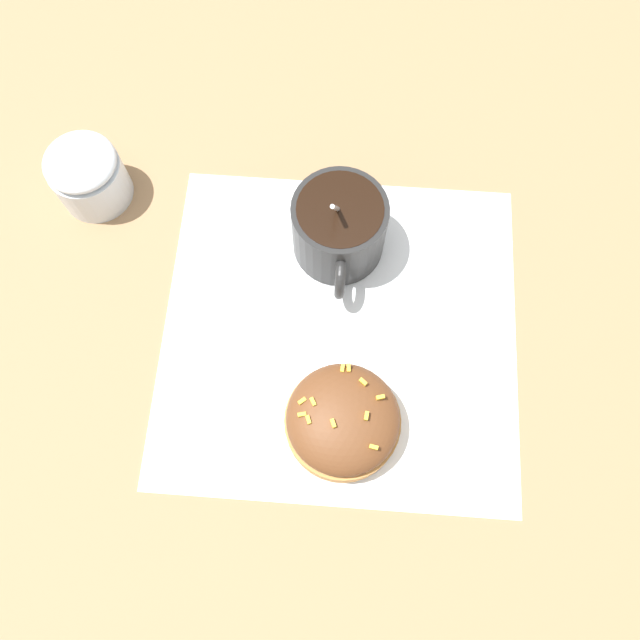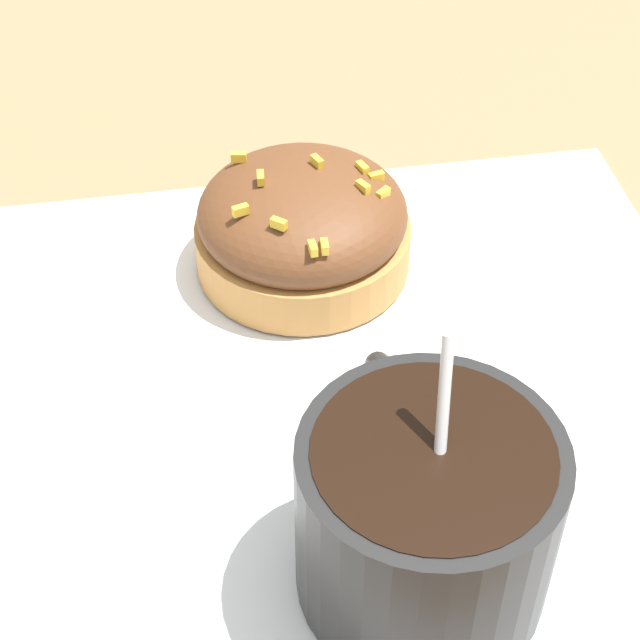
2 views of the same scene
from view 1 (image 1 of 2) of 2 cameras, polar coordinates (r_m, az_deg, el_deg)
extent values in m
plane|color=#93704C|center=(0.59, 1.81, -0.97)|extent=(3.00, 3.00, 0.00)
cube|color=white|center=(0.59, 1.82, -0.93)|extent=(0.34, 0.35, 0.00)
cylinder|color=black|center=(0.59, 1.84, 8.43)|extent=(0.09, 0.09, 0.07)
cylinder|color=black|center=(0.56, 1.93, 9.83)|extent=(0.08, 0.08, 0.01)
torus|color=black|center=(0.57, 1.57, 4.03)|extent=(0.04, 0.01, 0.04)
ellipsoid|color=silver|center=(0.60, 1.06, 5.27)|extent=(0.03, 0.02, 0.01)
cylinder|color=silver|center=(0.57, 2.10, 10.04)|extent=(0.05, 0.02, 0.09)
cylinder|color=#C18442|center=(0.55, 2.43, -9.37)|extent=(0.10, 0.10, 0.02)
ellipsoid|color=brown|center=(0.53, 2.51, -9.01)|extent=(0.10, 0.10, 0.04)
cube|color=yellow|center=(0.52, -1.67, -8.64)|extent=(0.00, 0.01, 0.00)
cube|color=yellow|center=(0.51, 1.21, -9.43)|extent=(0.01, 0.01, 0.00)
cube|color=yellow|center=(0.52, 3.95, -5.67)|extent=(0.01, 0.01, 0.00)
cube|color=yellow|center=(0.51, 4.93, -11.51)|extent=(0.00, 0.01, 0.00)
cube|color=yellow|center=(0.53, 1.92, -4.42)|extent=(0.01, 0.00, 0.00)
cube|color=yellow|center=(0.51, 4.27, -8.74)|extent=(0.01, 0.00, 0.00)
cube|color=yellow|center=(0.52, 5.54, -7.05)|extent=(0.00, 0.01, 0.00)
cube|color=yellow|center=(0.52, -1.65, -7.42)|extent=(0.01, 0.01, 0.00)
cube|color=yellow|center=(0.52, -1.07, -9.12)|extent=(0.01, 0.00, 0.00)
cube|color=yellow|center=(0.53, 2.62, -4.40)|extent=(0.01, 0.00, 0.00)
cube|color=yellow|center=(0.52, -0.65, -7.49)|extent=(0.01, 0.01, 0.00)
cylinder|color=silver|center=(0.67, -20.20, 11.91)|extent=(0.07, 0.07, 0.05)
ellipsoid|color=silver|center=(0.65, -21.13, 13.33)|extent=(0.07, 0.07, 0.02)
camera|label=2|loc=(0.54, 15.50, 44.15)|focal=60.00mm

